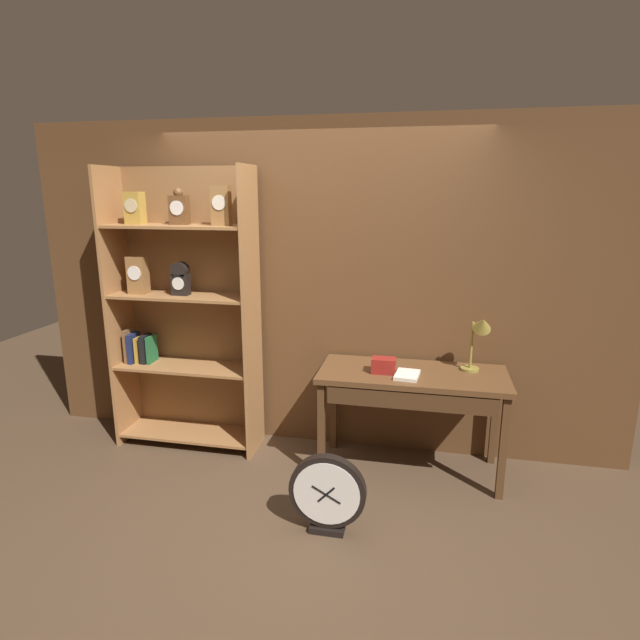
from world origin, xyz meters
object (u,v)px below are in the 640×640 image
toolbox_small (384,365)px  round_clock_large (327,494)px  workbench (412,386)px  desk_lamp (480,333)px  bookshelf (182,310)px  open_repair_manual (407,375)px

toolbox_small → round_clock_large: toolbox_small is taller
workbench → desk_lamp: desk_lamp is taller
bookshelf → round_clock_large: bearing=-35.1°
bookshelf → round_clock_large: 1.89m
round_clock_large → toolbox_small: bearing=72.0°
bookshelf → workbench: bearing=-4.5°
bookshelf → round_clock_large: (1.37, -0.97, -0.87)m
workbench → open_repair_manual: 0.14m
bookshelf → toolbox_small: bearing=-6.2°
desk_lamp → open_repair_manual: 0.60m
desk_lamp → open_repair_manual: (-0.49, -0.19, -0.28)m
toolbox_small → round_clock_large: 1.01m
toolbox_small → open_repair_manual: toolbox_small is taller
workbench → desk_lamp: size_ratio=3.04×
round_clock_large → workbench: bearing=60.6°
desk_lamp → round_clock_large: size_ratio=0.86×
workbench → open_repair_manual: bearing=-114.0°
workbench → desk_lamp: (0.45, 0.11, 0.39)m
open_repair_manual → round_clock_large: 1.01m
desk_lamp → open_repair_manual: desk_lamp is taller
toolbox_small → open_repair_manual: size_ratio=0.78×
bookshelf → workbench: bookshelf is taller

